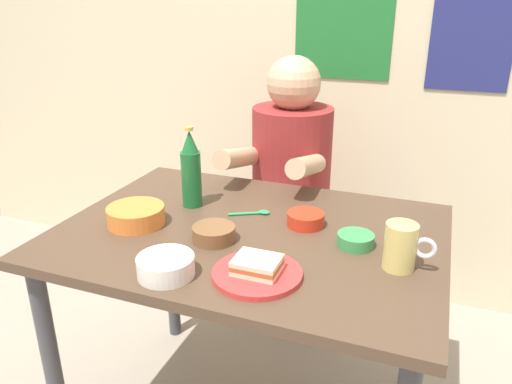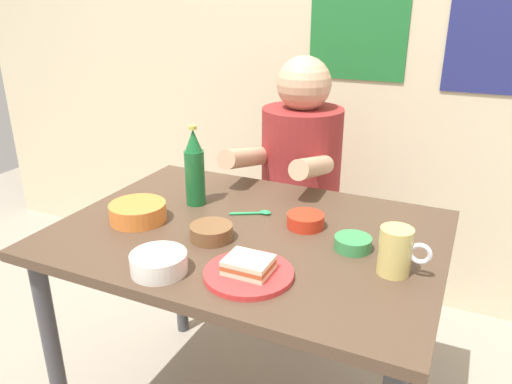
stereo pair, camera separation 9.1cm
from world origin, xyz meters
TOP-DOWN VIEW (x-y plane):
  - wall_back at (0.00, 1.05)m, footprint 4.40×0.09m
  - dining_table at (0.00, 0.00)m, footprint 1.10×0.80m
  - stool at (-0.07, 0.63)m, footprint 0.34×0.34m
  - person_seated at (-0.07, 0.62)m, footprint 0.33×0.56m
  - plate_orange at (0.11, -0.23)m, footprint 0.22×0.22m
  - sandwich at (0.11, -0.23)m, footprint 0.11×0.09m
  - beer_mug at (0.43, -0.07)m, footprint 0.13×0.08m
  - beer_bottle at (-0.24, 0.10)m, footprint 0.06×0.06m
  - soup_bowl_orange at (-0.33, -0.08)m, footprint 0.17×0.17m
  - sauce_bowl_chili at (0.14, 0.09)m, footprint 0.11×0.11m
  - condiment_bowl_brown at (-0.07, -0.10)m, footprint 0.12×0.12m
  - rice_bowl_white at (-0.10, -0.31)m, footprint 0.14×0.14m
  - dip_bowl_green at (0.30, 0.01)m, footprint 0.10×0.10m
  - spoon at (-0.02, 0.11)m, footprint 0.12×0.07m

SIDE VIEW (x-z plane):
  - stool at x=-0.07m, z-range 0.12..0.57m
  - dining_table at x=0.00m, z-range 0.28..1.02m
  - spoon at x=-0.02m, z-range 0.74..0.75m
  - plate_orange at x=0.11m, z-range 0.74..0.75m
  - dip_bowl_green at x=0.30m, z-range 0.74..0.78m
  - sauce_bowl_chili at x=0.14m, z-range 0.74..0.78m
  - condiment_bowl_brown at x=-0.07m, z-range 0.74..0.78m
  - person_seated at x=-0.07m, z-range 0.41..1.13m
  - rice_bowl_white at x=-0.10m, z-range 0.74..0.79m
  - soup_bowl_orange at x=-0.33m, z-range 0.74..0.80m
  - sandwich at x=0.11m, z-range 0.75..0.79m
  - beer_mug at x=0.43m, z-range 0.74..0.86m
  - beer_bottle at x=-0.24m, z-range 0.73..0.99m
  - wall_back at x=0.00m, z-range 0.00..2.60m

